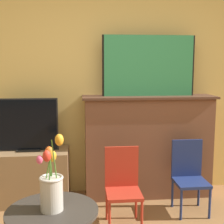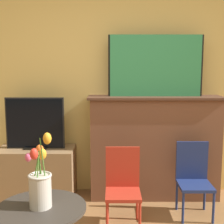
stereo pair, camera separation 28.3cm
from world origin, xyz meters
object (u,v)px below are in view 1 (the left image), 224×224
painting (149,66)px  tv_monitor (28,125)px  chair_red (123,183)px  vase_tulips (51,186)px  chair_blue (189,173)px

painting → tv_monitor: painting is taller
tv_monitor → chair_red: size_ratio=0.88×
painting → vase_tulips: (-0.96, -1.46, -0.78)m
chair_red → vase_tulips: bearing=-125.8°
chair_red → vase_tulips: 1.04m
chair_blue → tv_monitor: bearing=167.2°
painting → chair_red: 1.33m
tv_monitor → chair_red: (0.95, -0.59, -0.46)m
chair_red → vase_tulips: (-0.58, -0.81, 0.32)m
tv_monitor → chair_red: bearing=-31.7°
painting → vase_tulips: 1.91m
painting → chair_blue: bearing=-52.3°
painting → chair_red: (-0.38, -0.65, -1.09)m
painting → vase_tulips: size_ratio=2.02×
tv_monitor → chair_blue: bearing=-12.8°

